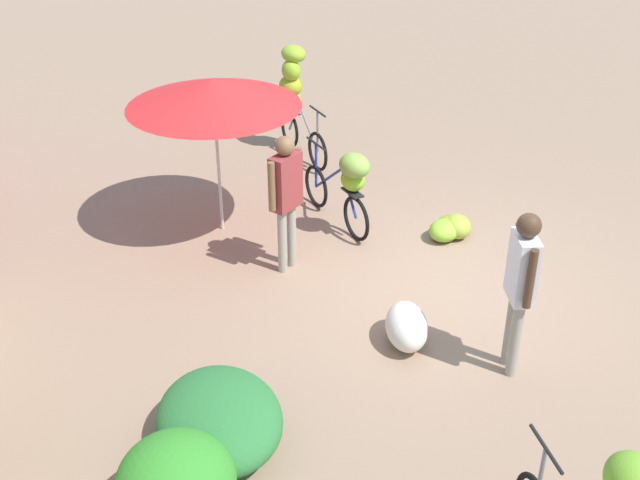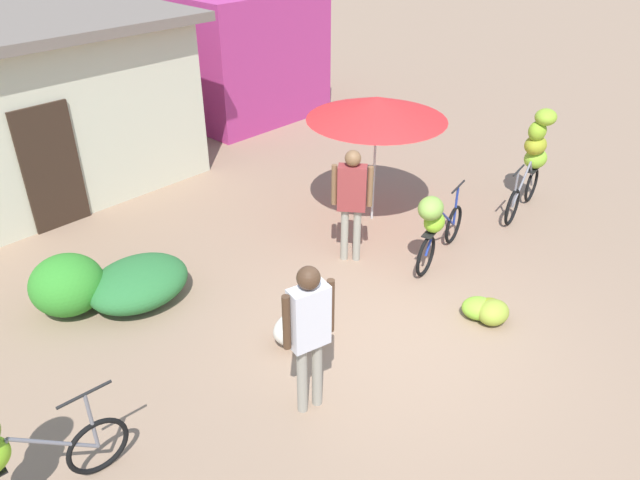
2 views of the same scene
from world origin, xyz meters
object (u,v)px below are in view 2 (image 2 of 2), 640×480
at_px(banana_pile_on_ground, 488,311).
at_px(produce_sack, 300,327).
at_px(person_bystander, 352,195).
at_px(shop_pink, 239,54).
at_px(bicycle_center_loaded, 535,151).
at_px(person_vendor, 309,325).
at_px(market_umbrella, 377,108).
at_px(bicycle_near_pile, 435,222).

distance_m(banana_pile_on_ground, produce_sack, 2.42).
relative_size(banana_pile_on_ground, person_bystander, 0.42).
bearing_deg(person_bystander, shop_pink, 62.71).
bearing_deg(bicycle_center_loaded, produce_sack, 177.38).
bearing_deg(banana_pile_on_ground, bicycle_center_loaded, 19.66).
relative_size(person_vendor, person_bystander, 1.03).
distance_m(market_umbrella, produce_sack, 3.74).
relative_size(produce_sack, person_bystander, 0.41).
relative_size(market_umbrella, bicycle_near_pile, 1.31).
xyz_separation_m(shop_pink, person_bystander, (-3.23, -6.26, -0.35)).
bearing_deg(person_bystander, produce_sack, -156.54).
xyz_separation_m(bicycle_near_pile, bicycle_center_loaded, (2.78, -0.06, 0.27)).
distance_m(bicycle_center_loaded, person_bystander, 3.60).
height_order(banana_pile_on_ground, person_bystander, person_bystander).
bearing_deg(person_bystander, person_vendor, -147.08).
height_order(market_umbrella, bicycle_near_pile, market_umbrella).
distance_m(bicycle_near_pile, bicycle_center_loaded, 2.79).
xyz_separation_m(bicycle_near_pile, produce_sack, (-2.50, 0.18, -0.51)).
relative_size(shop_pink, person_vendor, 1.81).
relative_size(market_umbrella, banana_pile_on_ground, 2.99).
bearing_deg(banana_pile_on_ground, person_bystander, 92.60).
distance_m(bicycle_near_pile, produce_sack, 2.56).
relative_size(market_umbrella, bicycle_center_loaded, 1.28).
relative_size(shop_pink, banana_pile_on_ground, 4.41).
xyz_separation_m(produce_sack, person_bystander, (1.84, 0.80, 0.84)).
bearing_deg(produce_sack, bicycle_center_loaded, -2.62).
xyz_separation_m(market_umbrella, person_bystander, (-1.21, -0.57, -0.83)).
bearing_deg(person_vendor, bicycle_near_pile, 11.56).
bearing_deg(produce_sack, person_bystander, 23.46).
xyz_separation_m(bicycle_center_loaded, person_bystander, (-3.44, 1.04, 0.06)).
height_order(bicycle_near_pile, bicycle_center_loaded, bicycle_center_loaded).
bearing_deg(person_bystander, bicycle_near_pile, -55.94).
height_order(bicycle_center_loaded, person_vendor, person_vendor).
distance_m(shop_pink, banana_pile_on_ground, 9.14).
relative_size(bicycle_center_loaded, person_vendor, 0.96).
bearing_deg(market_umbrella, person_vendor, -149.40).
height_order(person_vendor, person_bystander, person_vendor).
bearing_deg(shop_pink, person_bystander, -117.29).
bearing_deg(person_vendor, shop_pink, 53.91).
bearing_deg(bicycle_near_pile, market_umbrella, 70.73).
xyz_separation_m(market_umbrella, produce_sack, (-3.05, -1.37, -1.67)).
bearing_deg(produce_sack, shop_pink, 54.32).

